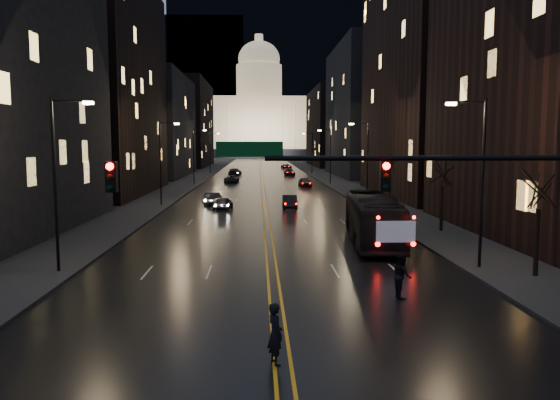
{
  "coord_description": "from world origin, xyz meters",
  "views": [
    {
      "loc": [
        -0.72,
        -17.96,
        6.7
      ],
      "look_at": [
        0.44,
        10.81,
        3.69
      ],
      "focal_mm": 35.0,
      "sensor_mm": 36.0,
      "label": 1
    }
  ],
  "objects": [
    {
      "name": "oncoming_car_c",
      "position": [
        -5.19,
        75.16,
        0.65
      ],
      "size": [
        2.56,
        4.86,
        1.3
      ],
      "primitive_type": "imported",
      "rotation": [
        0.0,
        0.0,
        3.06
      ],
      "color": "black",
      "rests_on": "ground"
    },
    {
      "name": "pedestrian_a",
      "position": [
        -0.22,
        -2.0,
        0.96
      ],
      "size": [
        0.68,
        0.82,
        1.92
      ],
      "primitive_type": "imported",
      "rotation": [
        0.0,
        0.0,
        1.94
      ],
      "color": "black",
      "rests_on": "ground"
    },
    {
      "name": "receding_car_a",
      "position": [
        2.5,
        37.36,
        0.7
      ],
      "size": [
        1.55,
        4.27,
        1.4
      ],
      "primitive_type": "imported",
      "rotation": [
        0.0,
        0.0,
        -0.02
      ],
      "color": "black",
      "rests_on": "ground"
    },
    {
      "name": "road",
      "position": [
        0.0,
        130.0,
        0.01
      ],
      "size": [
        20.0,
        320.0,
        0.02
      ],
      "primitive_type": "cube",
      "color": "black",
      "rests_on": "ground"
    },
    {
      "name": "ground",
      "position": [
        0.0,
        0.0,
        0.0
      ],
      "size": [
        900.0,
        900.0,
        0.0
      ],
      "primitive_type": "plane",
      "color": "black",
      "rests_on": "ground"
    },
    {
      "name": "building_left_mid",
      "position": [
        -21.0,
        54.0,
        14.0
      ],
      "size": [
        12.0,
        30.0,
        28.0
      ],
      "primitive_type": "cube",
      "color": "black",
      "rests_on": "ground"
    },
    {
      "name": "building_right_tall",
      "position": [
        21.0,
        50.0,
        19.0
      ],
      "size": [
        12.0,
        30.0,
        38.0
      ],
      "primitive_type": "cube",
      "color": "black",
      "rests_on": "ground"
    },
    {
      "name": "streetlamp_left_near",
      "position": [
        -10.81,
        10.0,
        5.08
      ],
      "size": [
        2.13,
        0.25,
        9.0
      ],
      "color": "black",
      "rests_on": "ground"
    },
    {
      "name": "mountain_ridge",
      "position": [
        40.0,
        380.0,
        65.0
      ],
      "size": [
        520.0,
        60.0,
        130.0
      ],
      "primitive_type": "cube",
      "color": "black",
      "rests_on": "ground"
    },
    {
      "name": "building_right_mid",
      "position": [
        21.0,
        92.0,
        13.0
      ],
      "size": [
        12.0,
        34.0,
        26.0
      ],
      "primitive_type": "cube",
      "color": "black",
      "rests_on": "ground"
    },
    {
      "name": "tree_right_far",
      "position": [
        13.0,
        38.0,
        4.53
      ],
      "size": [
        2.4,
        2.4,
        6.65
      ],
      "color": "black",
      "rests_on": "ground"
    },
    {
      "name": "pedestrian_b",
      "position": [
        5.51,
        5.0,
        0.99
      ],
      "size": [
        0.53,
        0.97,
        1.98
      ],
      "primitive_type": "imported",
      "rotation": [
        0.0,
        0.0,
        1.57
      ],
      "color": "black",
      "rests_on": "ground"
    },
    {
      "name": "bus",
      "position": [
        6.91,
        17.66,
        1.65
      ],
      "size": [
        3.82,
        12.04,
        3.3
      ],
      "primitive_type": "imported",
      "rotation": [
        0.0,
        0.0,
        -0.09
      ],
      "color": "black",
      "rests_on": "ground"
    },
    {
      "name": "receding_car_c",
      "position": [
        5.73,
        93.63,
        0.73
      ],
      "size": [
        2.21,
        5.07,
        1.45
      ],
      "primitive_type": "imported",
      "rotation": [
        0.0,
        0.0,
        0.04
      ],
      "color": "black",
      "rests_on": "ground"
    },
    {
      "name": "capitol",
      "position": [
        0.0,
        250.0,
        17.15
      ],
      "size": [
        90.0,
        50.0,
        58.5
      ],
      "color": "black",
      "rests_on": "ground"
    },
    {
      "name": "traffic_signal",
      "position": [
        5.91,
        -0.0,
        5.1
      ],
      "size": [
        17.29,
        0.45,
        7.0
      ],
      "color": "black",
      "rests_on": "ground"
    },
    {
      "name": "streetlamp_right_far",
      "position": [
        10.81,
        70.0,
        5.08
      ],
      "size": [
        2.13,
        0.25,
        9.0
      ],
      "color": "black",
      "rests_on": "ground"
    },
    {
      "name": "sidewalk_left",
      "position": [
        -14.0,
        130.0,
        0.08
      ],
      "size": [
        8.0,
        320.0,
        0.16
      ],
      "primitive_type": "cube",
      "color": "black",
      "rests_on": "ground"
    },
    {
      "name": "streetlamp_left_far",
      "position": [
        -10.81,
        70.0,
        5.08
      ],
      "size": [
        2.13,
        0.25,
        9.0
      ],
      "color": "black",
      "rests_on": "ground"
    },
    {
      "name": "center_line",
      "position": [
        0.0,
        130.0,
        0.03
      ],
      "size": [
        0.62,
        320.0,
        0.01
      ],
      "primitive_type": "cube",
      "color": "orange",
      "rests_on": "road"
    },
    {
      "name": "tree_right_near",
      "position": [
        13.0,
        8.0,
        4.53
      ],
      "size": [
        2.4,
        2.4,
        6.65
      ],
      "color": "black",
      "rests_on": "ground"
    },
    {
      "name": "streetlamp_left_dist",
      "position": [
        -10.81,
        100.0,
        5.08
      ],
      "size": [
        2.13,
        0.25,
        9.0
      ],
      "color": "black",
      "rests_on": "ground"
    },
    {
      "name": "oncoming_car_d",
      "position": [
        -5.49,
        94.86,
        0.76
      ],
      "size": [
        2.84,
        5.49,
        1.52
      ],
      "primitive_type": "imported",
      "rotation": [
        0.0,
        0.0,
        3.0
      ],
      "color": "black",
      "rests_on": "ground"
    },
    {
      "name": "oncoming_car_a",
      "position": [
        -4.26,
        36.65,
        0.68
      ],
      "size": [
        2.04,
        4.12,
        1.35
      ],
      "primitive_type": "imported",
      "rotation": [
        0.0,
        0.0,
        3.03
      ],
      "color": "black",
      "rests_on": "ground"
    },
    {
      "name": "tree_right_mid",
      "position": [
        13.0,
        22.0,
        4.53
      ],
      "size": [
        2.4,
        2.4,
        6.65
      ],
      "color": "black",
      "rests_on": "ground"
    },
    {
      "name": "building_right_dist",
      "position": [
        21.0,
        140.0,
        11.0
      ],
      "size": [
        12.0,
        40.0,
        22.0
      ],
      "primitive_type": "cube",
      "color": "black",
      "rests_on": "ground"
    },
    {
      "name": "oncoming_car_b",
      "position": [
        -5.67,
        41.24,
        0.69
      ],
      "size": [
        1.74,
        4.27,
        1.38
      ],
      "primitive_type": "imported",
      "rotation": [
        0.0,
        0.0,
        3.07
      ],
      "color": "black",
      "rests_on": "ground"
    },
    {
      "name": "receding_car_d",
      "position": [
        6.64,
        122.56,
        0.66
      ],
      "size": [
        2.79,
        4.99,
        1.32
      ],
      "primitive_type": "imported",
      "rotation": [
        0.0,
        0.0,
        0.13
      ],
      "color": "black",
      "rests_on": "ground"
    },
    {
      "name": "streetlamp_right_mid",
      "position": [
        10.81,
        40.0,
        5.08
      ],
      "size": [
        2.13,
        0.25,
        9.0
      ],
      "color": "black",
      "rests_on": "ground"
    },
    {
      "name": "receding_car_b",
      "position": [
        6.43,
        64.46,
        0.74
      ],
      "size": [
        2.02,
        4.43,
        1.47
      ],
      "primitive_type": "imported",
      "rotation": [
        0.0,
        0.0,
        0.07
      ],
      "color": "black",
      "rests_on": "ground"
    },
    {
      "name": "streetlamp_left_mid",
      "position": [
        -10.81,
        40.0,
        5.08
      ],
      "size": [
        2.13,
        0.25,
        9.0
      ],
      "color": "black",
      "rests_on": "ground"
    },
    {
      "name": "streetlamp_right_dist",
      "position": [
        10.81,
        100.0,
        5.08
      ],
      "size": [
        2.13,
        0.25,
        9.0
      ],
      "color": "black",
      "rests_on": "ground"
    },
    {
      "name": "building_left_far",
      "position": [
        -21.0,
        92.0,
        10.0
      ],
      "size": [
        12.0,
        34.0,
        20.0
      ],
      "primitive_type": "cube",
      "color": "black",
      "rests_on": "ground"
    },
    {
      "name": "streetlamp_right_near",
      "position": [
        10.81,
        10.0,
        5.08
      ],
      "size": [
        2.13,
        0.25,
        9.0
      ],
      "color": "black",
      "rests_on": "ground"
    },
    {
      "name": "sidewalk_right",
      "position": [
        14.0,
        130.0,
        0.08
      ],
      "size": [
        8.0,
        320.0,
        0.16
      ],
      "primitive_type": "cube",
      "color": "black",
      "rests_on": "ground"
    },
    {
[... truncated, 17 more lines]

